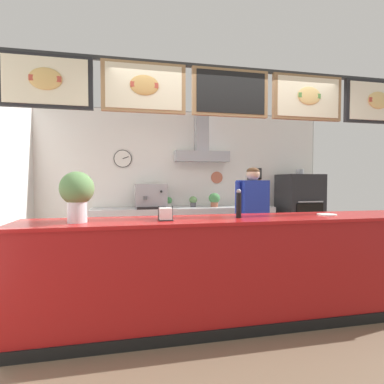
{
  "coord_description": "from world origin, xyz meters",
  "views": [
    {
      "loc": [
        -1.08,
        -3.16,
        1.39
      ],
      "look_at": [
        -0.24,
        0.79,
        1.24
      ],
      "focal_mm": 28.13,
      "sensor_mm": 36.0,
      "label": 1
    }
  ],
  "objects_px": {
    "potted_basil": "(168,201)",
    "condiment_plate": "(327,215)",
    "potted_thyme": "(214,199)",
    "napkin_holder": "(166,215)",
    "basil_vase": "(77,194)",
    "potted_rosemary": "(193,201)",
    "shop_worker": "(253,217)",
    "pepper_grinder": "(239,204)",
    "espresso_machine": "(151,196)",
    "pizza_oven": "(299,213)"
  },
  "relations": [
    {
      "from": "pizza_oven",
      "to": "basil_vase",
      "type": "bearing_deg",
      "value": -145.32
    },
    {
      "from": "potted_rosemary",
      "to": "pepper_grinder",
      "type": "height_order",
      "value": "pepper_grinder"
    },
    {
      "from": "pizza_oven",
      "to": "potted_rosemary",
      "type": "bearing_deg",
      "value": 175.02
    },
    {
      "from": "pizza_oven",
      "to": "pepper_grinder",
      "type": "xyz_separation_m",
      "value": [
        -2.21,
        -2.53,
        0.41
      ]
    },
    {
      "from": "napkin_holder",
      "to": "basil_vase",
      "type": "distance_m",
      "value": 0.79
    },
    {
      "from": "potted_thyme",
      "to": "condiment_plate",
      "type": "distance_m",
      "value": 2.67
    },
    {
      "from": "pizza_oven",
      "to": "condiment_plate",
      "type": "distance_m",
      "value": 2.8
    },
    {
      "from": "shop_worker",
      "to": "condiment_plate",
      "type": "xyz_separation_m",
      "value": [
        0.21,
        -1.43,
        0.19
      ]
    },
    {
      "from": "potted_rosemary",
      "to": "pepper_grinder",
      "type": "xyz_separation_m",
      "value": [
        -0.13,
        -2.71,
        0.16
      ]
    },
    {
      "from": "potted_thyme",
      "to": "potted_basil",
      "type": "bearing_deg",
      "value": 177.3
    },
    {
      "from": "potted_rosemary",
      "to": "potted_thyme",
      "type": "bearing_deg",
      "value": -8.41
    },
    {
      "from": "potted_thyme",
      "to": "potted_basil",
      "type": "relative_size",
      "value": 1.34
    },
    {
      "from": "pizza_oven",
      "to": "potted_thyme",
      "type": "distance_m",
      "value": 1.71
    },
    {
      "from": "potted_rosemary",
      "to": "potted_basil",
      "type": "bearing_deg",
      "value": -177.86
    },
    {
      "from": "potted_basil",
      "to": "condiment_plate",
      "type": "xyz_separation_m",
      "value": [
        1.32,
        -2.67,
        0.03
      ]
    },
    {
      "from": "shop_worker",
      "to": "pepper_grinder",
      "type": "bearing_deg",
      "value": 47.72
    },
    {
      "from": "shop_worker",
      "to": "pepper_grinder",
      "type": "distance_m",
      "value": 1.68
    },
    {
      "from": "pizza_oven",
      "to": "espresso_machine",
      "type": "bearing_deg",
      "value": 177.35
    },
    {
      "from": "shop_worker",
      "to": "pizza_oven",
      "type": "bearing_deg",
      "value": -157.5
    },
    {
      "from": "napkin_holder",
      "to": "basil_vase",
      "type": "bearing_deg",
      "value": 178.74
    },
    {
      "from": "condiment_plate",
      "to": "espresso_machine",
      "type": "bearing_deg",
      "value": 121.9
    },
    {
      "from": "pizza_oven",
      "to": "pepper_grinder",
      "type": "height_order",
      "value": "pizza_oven"
    },
    {
      "from": "espresso_machine",
      "to": "potted_rosemary",
      "type": "bearing_deg",
      "value": 3.53
    },
    {
      "from": "potted_rosemary",
      "to": "pepper_grinder",
      "type": "relative_size",
      "value": 0.71
    },
    {
      "from": "potted_basil",
      "to": "condiment_plate",
      "type": "relative_size",
      "value": 0.98
    },
    {
      "from": "napkin_holder",
      "to": "condiment_plate",
      "type": "bearing_deg",
      "value": 2.0
    },
    {
      "from": "potted_thyme",
      "to": "napkin_holder",
      "type": "height_order",
      "value": "napkin_holder"
    },
    {
      "from": "shop_worker",
      "to": "condiment_plate",
      "type": "relative_size",
      "value": 8.14
    },
    {
      "from": "pizza_oven",
      "to": "napkin_holder",
      "type": "bearing_deg",
      "value": -138.72
    },
    {
      "from": "potted_thyme",
      "to": "pepper_grinder",
      "type": "bearing_deg",
      "value": -101.16
    },
    {
      "from": "potted_basil",
      "to": "napkin_holder",
      "type": "xyz_separation_m",
      "value": [
        -0.38,
        -2.73,
        0.07
      ]
    },
    {
      "from": "shop_worker",
      "to": "pepper_grinder",
      "type": "relative_size",
      "value": 5.68
    },
    {
      "from": "pizza_oven",
      "to": "pepper_grinder",
      "type": "relative_size",
      "value": 5.76
    },
    {
      "from": "pizza_oven",
      "to": "potted_thyme",
      "type": "relative_size",
      "value": 6.25
    },
    {
      "from": "basil_vase",
      "to": "pepper_grinder",
      "type": "bearing_deg",
      "value": 0.63
    },
    {
      "from": "napkin_holder",
      "to": "condiment_plate",
      "type": "relative_size",
      "value": 0.7
    },
    {
      "from": "potted_rosemary",
      "to": "condiment_plate",
      "type": "relative_size",
      "value": 1.02
    },
    {
      "from": "potted_basil",
      "to": "potted_rosemary",
      "type": "bearing_deg",
      "value": 2.14
    },
    {
      "from": "pizza_oven",
      "to": "shop_worker",
      "type": "xyz_separation_m",
      "value": [
        -1.43,
        -1.07,
        0.09
      ]
    },
    {
      "from": "potted_rosemary",
      "to": "shop_worker",
      "type": "bearing_deg",
      "value": -62.74
    },
    {
      "from": "condiment_plate",
      "to": "potted_basil",
      "type": "bearing_deg",
      "value": 116.34
    },
    {
      "from": "shop_worker",
      "to": "napkin_holder",
      "type": "height_order",
      "value": "shop_worker"
    },
    {
      "from": "potted_rosemary",
      "to": "napkin_holder",
      "type": "xyz_separation_m",
      "value": [
        -0.84,
        -2.74,
        0.07
      ]
    },
    {
      "from": "espresso_machine",
      "to": "potted_basil",
      "type": "relative_size",
      "value": 2.9
    },
    {
      "from": "potted_thyme",
      "to": "condiment_plate",
      "type": "height_order",
      "value": "potted_thyme"
    },
    {
      "from": "pepper_grinder",
      "to": "napkin_holder",
      "type": "distance_m",
      "value": 0.72
    },
    {
      "from": "espresso_machine",
      "to": "basil_vase",
      "type": "distance_m",
      "value": 2.81
    },
    {
      "from": "basil_vase",
      "to": "condiment_plate",
      "type": "bearing_deg",
      "value": 0.99
    },
    {
      "from": "potted_rosemary",
      "to": "basil_vase",
      "type": "height_order",
      "value": "basil_vase"
    },
    {
      "from": "potted_basil",
      "to": "basil_vase",
      "type": "distance_m",
      "value": 2.95
    }
  ]
}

